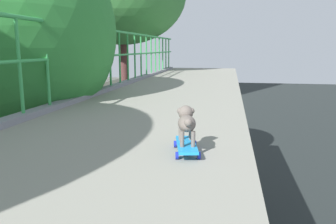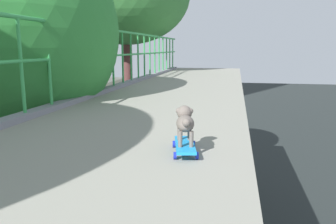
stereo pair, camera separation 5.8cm
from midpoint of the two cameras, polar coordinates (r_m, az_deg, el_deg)
city_bus at (r=26.92m, az=-13.60°, el=1.77°), size 2.61×10.21×3.39m
toy_skateboard at (r=2.90m, az=2.62°, el=-5.77°), size 0.28×0.53×0.09m
small_dog at (r=2.88m, az=2.63°, el=-1.57°), size 0.21×0.39×0.31m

